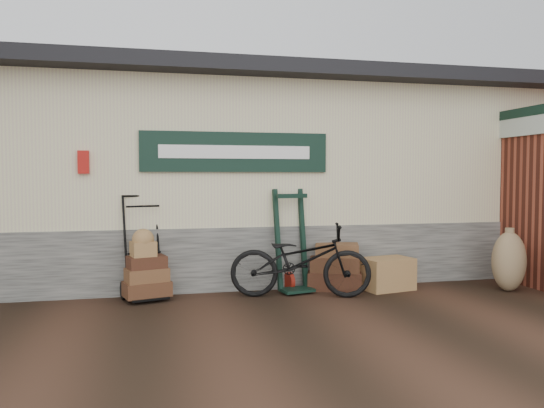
% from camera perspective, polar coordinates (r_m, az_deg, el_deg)
% --- Properties ---
extents(ground, '(80.00, 80.00, 0.00)m').
position_cam_1_polar(ground, '(6.67, 0.06, -11.03)').
color(ground, black).
rests_on(ground, ground).
extents(station_building, '(14.40, 4.10, 3.20)m').
position_cam_1_polar(station_building, '(9.15, -3.81, 2.98)').
color(station_building, '#4C4C47').
rests_on(station_building, ground).
extents(brick_outbuilding, '(1.71, 4.51, 2.62)m').
position_cam_1_polar(brick_outbuilding, '(9.70, 26.45, 0.83)').
color(brick_outbuilding, maroon).
rests_on(brick_outbuilding, ground).
extents(porter_trolley, '(0.81, 0.69, 1.40)m').
position_cam_1_polar(porter_trolley, '(7.21, -13.67, -4.40)').
color(porter_trolley, black).
rests_on(porter_trolley, ground).
extents(green_barrow, '(0.60, 0.54, 1.43)m').
position_cam_1_polar(green_barrow, '(7.43, 2.16, -3.96)').
color(green_barrow, black).
rests_on(green_barrow, ground).
extents(suitcase_stack, '(0.87, 0.70, 0.67)m').
position_cam_1_polar(suitcase_stack, '(7.68, 6.74, -6.63)').
color(suitcase_stack, '#3C2413').
rests_on(suitcase_stack, ground).
extents(wicker_hamper, '(0.77, 0.59, 0.45)m').
position_cam_1_polar(wicker_hamper, '(7.79, 12.29, -7.34)').
color(wicker_hamper, olive).
rests_on(wicker_hamper, ground).
extents(bicycle, '(1.12, 1.99, 1.09)m').
position_cam_1_polar(bicycle, '(7.11, 3.08, -5.65)').
color(bicycle, black).
rests_on(bicycle, ground).
extents(burlap_sack_left, '(0.66, 0.62, 0.84)m').
position_cam_1_polar(burlap_sack_left, '(8.20, 24.13, -5.65)').
color(burlap_sack_left, olive).
rests_on(burlap_sack_left, ground).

